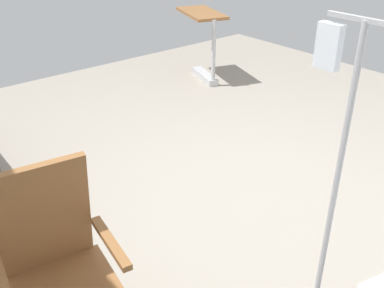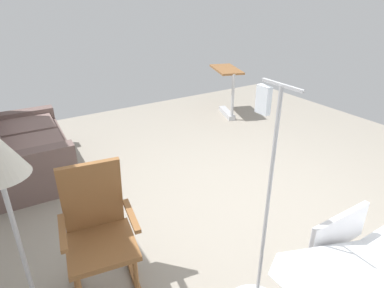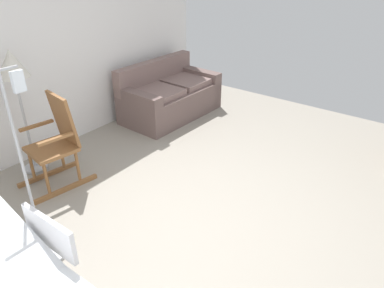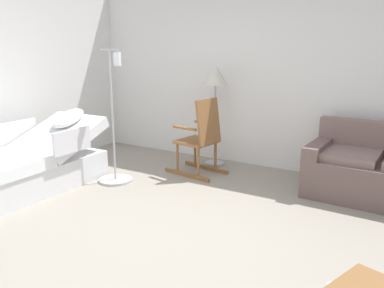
{
  "view_description": "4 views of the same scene",
  "coord_description": "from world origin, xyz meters",
  "px_view_note": "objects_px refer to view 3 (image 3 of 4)",
  "views": [
    {
      "loc": [
        -2.06,
        2.2,
        2.0
      ],
      "look_at": [
        -0.13,
        0.59,
        0.65
      ],
      "focal_mm": 41.63,
      "sensor_mm": 36.0,
      "label": 1
    },
    {
      "loc": [
        -2.47,
        2.12,
        2.12
      ],
      "look_at": [
        -0.07,
        0.63,
        0.79
      ],
      "focal_mm": 30.72,
      "sensor_mm": 36.0,
      "label": 2
    },
    {
      "loc": [
        -2.47,
        -1.67,
        2.43
      ],
      "look_at": [
        0.22,
        0.36,
        0.61
      ],
      "focal_mm": 34.19,
      "sensor_mm": 36.0,
      "label": 3
    },
    {
      "loc": [
        2.08,
        -2.84,
        1.73
      ],
      "look_at": [
        0.03,
        0.57,
        0.74
      ],
      "focal_mm": 37.1,
      "sensor_mm": 36.0,
      "label": 4
    }
  ],
  "objects_px": {
    "floor_lamp": "(14,73)",
    "iv_pole": "(40,230)",
    "couch": "(169,97)",
    "rocking_chair": "(57,143)"
  },
  "relations": [
    {
      "from": "couch",
      "to": "rocking_chair",
      "type": "height_order",
      "value": "rocking_chair"
    },
    {
      "from": "couch",
      "to": "floor_lamp",
      "type": "bearing_deg",
      "value": 173.64
    },
    {
      "from": "iv_pole",
      "to": "floor_lamp",
      "type": "bearing_deg",
      "value": 60.58
    },
    {
      "from": "floor_lamp",
      "to": "iv_pole",
      "type": "height_order",
      "value": "iv_pole"
    },
    {
      "from": "rocking_chair",
      "to": "floor_lamp",
      "type": "bearing_deg",
      "value": 95.85
    },
    {
      "from": "couch",
      "to": "rocking_chair",
      "type": "xyz_separation_m",
      "value": [
        -2.23,
        -0.24,
        0.2
      ]
    },
    {
      "from": "couch",
      "to": "floor_lamp",
      "type": "distance_m",
      "value": 2.47
    },
    {
      "from": "couch",
      "to": "iv_pole",
      "type": "xyz_separation_m",
      "value": [
        -3.03,
        -1.08,
        -0.06
      ]
    },
    {
      "from": "rocking_chair",
      "to": "iv_pole",
      "type": "distance_m",
      "value": 1.19
    },
    {
      "from": "couch",
      "to": "rocking_chair",
      "type": "distance_m",
      "value": 2.25
    }
  ]
}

